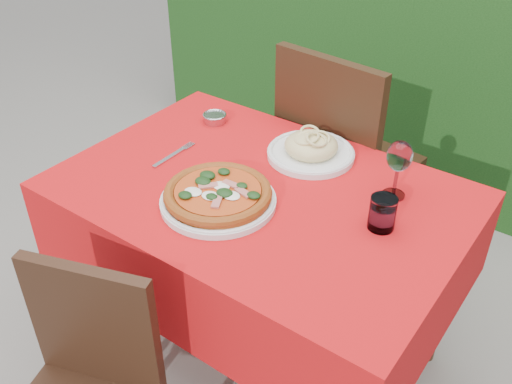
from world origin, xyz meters
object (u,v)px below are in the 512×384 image
Objects in this scene: chair_far at (339,154)px; wine_glass at (399,158)px; pizza_plate at (218,196)px; pasta_plate at (311,149)px; water_glass at (382,215)px; steel_ramekin at (215,118)px; fork at (170,157)px.

wine_glass is (0.38, -0.38, 0.30)m from chair_far.
pasta_plate is (0.08, 0.40, 0.00)m from pizza_plate.
chair_far is 0.72m from water_glass.
steel_ramekin is at bearing 176.03° from wine_glass.
fork is at bearing -174.43° from water_glass.
pasta_plate reaches higher than steel_ramekin.
wine_glass is (0.41, 0.35, 0.10)m from pizza_plate.
steel_ramekin is at bearing 179.66° from pasta_plate.
water_glass is at bearing 133.49° from chair_far.
wine_glass is at bearing 17.98° from fork.
pasta_plate is 0.35m from wine_glass.
pizza_plate is 1.95× the size of fork.
pizza_plate is 0.48m from water_glass.
wine_glass reaches higher than pizza_plate.
chair_far reaches higher than fork.
chair_far is 0.52m from steel_ramekin.
pizza_plate reaches higher than fork.
wine_glass reaches higher than steel_ramekin.
pasta_plate is 0.42m from steel_ramekin.
pizza_plate is 5.06× the size of steel_ramekin.
wine_glass is at bearing -8.62° from pasta_plate.
pasta_plate is 3.61× the size of steel_ramekin.
pizza_plate is at bearing -20.70° from fork.
fork is (-0.71, -0.24, -0.13)m from wine_glass.
chair_far is 0.75m from pizza_plate.
pizza_plate reaches higher than steel_ramekin.
chair_far is 10.15× the size of water_glass.
pasta_plate is (0.06, -0.33, 0.20)m from chair_far.
water_glass is at bearing 22.34° from pizza_plate.
pasta_plate is at bearing 36.46° from fork.
chair_far is 4.77× the size of fork.
chair_far reaches higher than water_glass.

